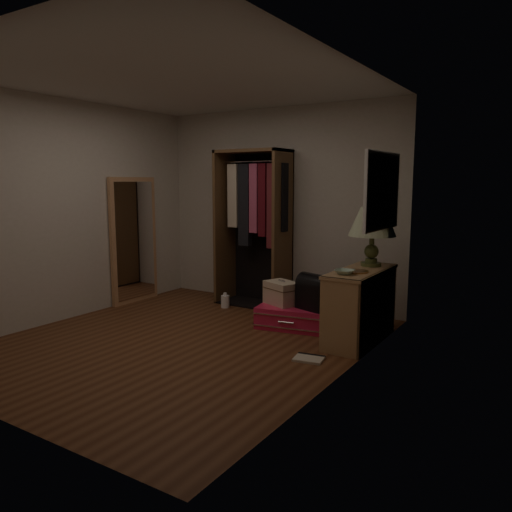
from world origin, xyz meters
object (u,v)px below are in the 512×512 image
at_px(console_bookshelf, 361,303).
at_px(floor_mirror, 134,240).
at_px(pink_suitcase, 294,316).
at_px(train_case, 282,293).
at_px(open_wardrobe, 256,215).
at_px(black_bag, 314,291).
at_px(table_lamp, 372,223).
at_px(white_jug, 225,301).

distance_m(console_bookshelf, floor_mirror, 3.27).
bearing_deg(pink_suitcase, train_case, 175.24).
bearing_deg(open_wardrobe, pink_suitcase, -35.54).
bearing_deg(console_bookshelf, black_bag, 176.85).
bearing_deg(open_wardrobe, train_case, -41.24).
height_order(black_bag, table_lamp, table_lamp).
xyz_separation_m(open_wardrobe, floor_mirror, (-1.48, -0.77, -0.35)).
distance_m(open_wardrobe, white_jug, 1.20).
height_order(open_wardrobe, white_jug, open_wardrobe).
xyz_separation_m(open_wardrobe, white_jug, (-0.23, -0.39, -1.11)).
xyz_separation_m(pink_suitcase, black_bag, (0.26, -0.03, 0.33)).
bearing_deg(table_lamp, black_bag, -158.77).
height_order(floor_mirror, table_lamp, floor_mirror).
relative_size(open_wardrobe, table_lamp, 3.28).
relative_size(open_wardrobe, black_bag, 4.88).
height_order(floor_mirror, black_bag, floor_mirror).
bearing_deg(train_case, table_lamp, 34.17).
xyz_separation_m(floor_mirror, pink_suitcase, (2.42, 0.10, -0.73)).
height_order(console_bookshelf, white_jug, console_bookshelf).
xyz_separation_m(pink_suitcase, train_case, (-0.16, -0.02, 0.26)).
relative_size(console_bookshelf, train_case, 2.42).
bearing_deg(console_bookshelf, pink_suitcase, 176.08).
bearing_deg(floor_mirror, table_lamp, 5.11).
height_order(pink_suitcase, table_lamp, table_lamp).
distance_m(open_wardrobe, pink_suitcase, 1.58).
height_order(pink_suitcase, train_case, train_case).
bearing_deg(train_case, white_jug, -174.02).
bearing_deg(pink_suitcase, floor_mirror, 172.11).
height_order(console_bookshelf, black_bag, console_bookshelf).
relative_size(floor_mirror, table_lamp, 2.72).
relative_size(open_wardrobe, floor_mirror, 1.21).
distance_m(floor_mirror, pink_suitcase, 2.53).
bearing_deg(train_case, pink_suitcase, 27.71).
bearing_deg(open_wardrobe, black_bag, -30.13).
relative_size(open_wardrobe, pink_suitcase, 2.31).
xyz_separation_m(console_bookshelf, pink_suitcase, (-0.81, 0.06, -0.27)).
bearing_deg(train_case, floor_mirror, -155.64).
distance_m(console_bookshelf, black_bag, 0.55).
distance_m(floor_mirror, black_bag, 2.72).
height_order(console_bookshelf, floor_mirror, floor_mirror).
xyz_separation_m(open_wardrobe, black_bag, (1.20, -0.70, -0.75)).
bearing_deg(console_bookshelf, train_case, 177.61).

